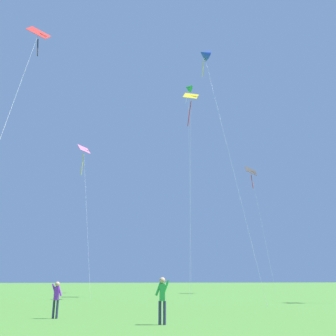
{
  "coord_description": "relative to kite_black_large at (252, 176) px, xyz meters",
  "views": [
    {
      "loc": [
        -0.47,
        -4.62,
        1.7
      ],
      "look_at": [
        5.78,
        32.17,
        12.92
      ],
      "focal_mm": 39.66,
      "sensor_mm": 36.0,
      "label": 1
    }
  ],
  "objects": [
    {
      "name": "person_with_spool",
      "position": [
        -21.44,
        -27.59,
        -14.32
      ],
      "size": [
        0.52,
        0.22,
        1.6
      ],
      "color": "#2D3351",
      "rests_on": "ground_plane"
    },
    {
      "name": "kite_green_small",
      "position": [
        -7.93,
        3.12,
        14.27
      ],
      "size": [
        2.35,
        7.03,
        30.31
      ],
      "color": "green",
      "rests_on": "ground_plane"
    },
    {
      "name": "kite_pink_low",
      "position": [
        -22.58,
        0.52,
        1.64
      ],
      "size": [
        3.11,
        11.6,
        18.67
      ],
      "color": "pink",
      "rests_on": "ground_plane"
    },
    {
      "name": "person_in_red_shirt",
      "position": [
        -17.03,
        -30.76,
        -14.21
      ],
      "size": [
        0.58,
        0.24,
        1.78
      ],
      "color": "#2D3351",
      "rests_on": "ground_plane"
    },
    {
      "name": "kite_black_large",
      "position": [
        0.0,
        0.0,
        0.0
      ],
      "size": [
        1.92,
        4.87,
        16.78
      ],
      "color": "black",
      "rests_on": "ground_plane"
    },
    {
      "name": "kite_yellow_diamond",
      "position": [
        -10.38,
        -8.31,
        5.59
      ],
      "size": [
        2.78,
        6.1,
        22.89
      ],
      "color": "yellow",
      "rests_on": "ground_plane"
    },
    {
      "name": "kite_red_high",
      "position": [
        -24.11,
        -25.48,
        0.47
      ],
      "size": [
        1.41,
        10.63,
        17.32
      ],
      "color": "red",
      "rests_on": "ground_plane"
    },
    {
      "name": "kite_blue_delta",
      "position": [
        -9.89,
        -13.07,
        9.3
      ],
      "size": [
        1.74,
        10.08,
        25.33
      ],
      "color": "blue",
      "rests_on": "ground_plane"
    }
  ]
}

